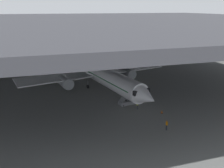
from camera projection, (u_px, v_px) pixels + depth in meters
The scene contains 9 objects.
ground_plane at pixel (105, 90), 55.84m from camera, with size 110.00×110.00×0.00m, color slate.
hangar_structure at pixel (90, 21), 63.94m from camera, with size 121.00×99.00×15.36m.
airplane_main at pixel (102, 75), 55.57m from camera, with size 36.72×37.46×11.75m.
boarding_stairs at pixel (129, 100), 48.01m from camera, with size 4.46×2.28×4.72m.
crew_worker_near_nose at pixel (167, 124), 37.62m from camera, with size 0.28×0.54×1.67m.
crew_worker_by_stairs at pixel (137, 104), 45.28m from camera, with size 0.37×0.49×1.66m.
airplane_distant at pixel (4, 54), 81.48m from camera, with size 32.62×31.65×10.38m.
traffic_cone_orange at pixel (162, 112), 43.74m from camera, with size 0.36×0.36×0.60m.
baggage_tug at pixel (100, 73), 68.09m from camera, with size 1.51×2.32×0.90m.
Camera 1 is at (-14.21, -50.91, 18.13)m, focal length 39.37 mm.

